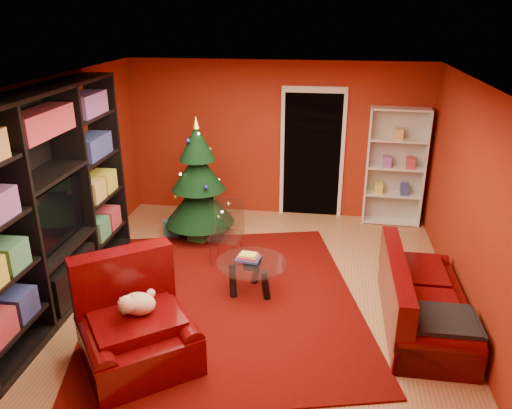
# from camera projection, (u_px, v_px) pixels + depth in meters

# --- Properties ---
(floor) EXTENTS (5.00, 5.50, 0.05)m
(floor) POSITION_uv_depth(u_px,v_px,m) (251.00, 295.00, 6.30)
(floor) COLOR #9F6B42
(floor) RESTS_ON ground
(ceiling) EXTENTS (5.00, 5.50, 0.05)m
(ceiling) POSITION_uv_depth(u_px,v_px,m) (250.00, 81.00, 5.33)
(ceiling) COLOR silver
(ceiling) RESTS_ON wall_back
(wall_back) EXTENTS (5.00, 0.05, 2.60)m
(wall_back) POSITION_uv_depth(u_px,v_px,m) (277.00, 140.00, 8.37)
(wall_back) COLOR maroon
(wall_back) RESTS_ON ground
(wall_left) EXTENTS (0.05, 5.50, 2.60)m
(wall_left) POSITION_uv_depth(u_px,v_px,m) (50.00, 186.00, 6.16)
(wall_left) COLOR maroon
(wall_left) RESTS_ON ground
(wall_right) EXTENTS (0.05, 5.50, 2.60)m
(wall_right) POSITION_uv_depth(u_px,v_px,m) (478.00, 209.00, 5.47)
(wall_right) COLOR maroon
(wall_right) RESTS_ON ground
(doorway) EXTENTS (1.06, 0.60, 2.16)m
(doorway) POSITION_uv_depth(u_px,v_px,m) (312.00, 156.00, 8.34)
(doorway) COLOR black
(doorway) RESTS_ON floor
(rug) EXTENTS (4.02, 4.40, 0.02)m
(rug) POSITION_uv_depth(u_px,v_px,m) (224.00, 300.00, 6.13)
(rug) COLOR #530805
(rug) RESTS_ON floor
(media_unit) EXTENTS (0.58, 3.34, 2.55)m
(media_unit) POSITION_uv_depth(u_px,v_px,m) (47.00, 204.00, 5.68)
(media_unit) COLOR black
(media_unit) RESTS_ON floor
(christmas_tree) EXTENTS (1.08, 1.08, 1.91)m
(christmas_tree) POSITION_uv_depth(u_px,v_px,m) (198.00, 180.00, 7.56)
(christmas_tree) COLOR black
(christmas_tree) RESTS_ON floor
(gift_box_teal) EXTENTS (0.33, 0.33, 0.27)m
(gift_box_teal) POSITION_uv_depth(u_px,v_px,m) (175.00, 227.00, 7.87)
(gift_box_teal) COLOR #1F6B6C
(gift_box_teal) RESTS_ON floor
(gift_box_green) EXTENTS (0.32, 0.32, 0.27)m
(gift_box_green) POSITION_uv_depth(u_px,v_px,m) (199.00, 232.00, 7.69)
(gift_box_green) COLOR #2C7834
(gift_box_green) RESTS_ON floor
(gift_box_red) EXTENTS (0.24, 0.24, 0.22)m
(gift_box_red) POSITION_uv_depth(u_px,v_px,m) (224.00, 221.00, 8.16)
(gift_box_red) COLOR maroon
(gift_box_red) RESTS_ON floor
(white_bookshelf) EXTENTS (0.93, 0.37, 1.97)m
(white_bookshelf) POSITION_uv_depth(u_px,v_px,m) (395.00, 168.00, 8.04)
(white_bookshelf) COLOR white
(white_bookshelf) RESTS_ON floor
(armchair) EXTENTS (1.58, 1.58, 0.88)m
(armchair) POSITION_uv_depth(u_px,v_px,m) (137.00, 326.00, 4.90)
(armchair) COLOR #400305
(armchair) RESTS_ON rug
(dog) EXTENTS (0.50, 0.48, 0.29)m
(dog) POSITION_uv_depth(u_px,v_px,m) (139.00, 304.00, 4.88)
(dog) COLOR beige
(dog) RESTS_ON armchair
(sofa) EXTENTS (0.85, 1.87, 0.80)m
(sofa) POSITION_uv_depth(u_px,v_px,m) (426.00, 294.00, 5.53)
(sofa) COLOR #400305
(sofa) RESTS_ON rug
(coffee_table) EXTENTS (0.97, 0.97, 0.55)m
(coffee_table) POSITION_uv_depth(u_px,v_px,m) (252.00, 278.00, 6.20)
(coffee_table) COLOR gray
(coffee_table) RESTS_ON rug
(acrylic_chair) EXTENTS (0.46, 0.50, 0.83)m
(acrylic_chair) POSITION_uv_depth(u_px,v_px,m) (226.00, 236.00, 6.90)
(acrylic_chair) COLOR #66605B
(acrylic_chair) RESTS_ON rug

